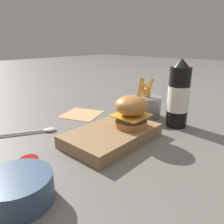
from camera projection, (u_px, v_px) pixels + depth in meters
The scene contains 9 objects.
ground_plane at pixel (140, 147), 0.56m from camera, with size 6.00×6.00×0.00m, color #5B5651.
serving_board at pixel (112, 135), 0.60m from camera, with size 0.26×0.16×0.03m.
burger at pixel (131, 111), 0.60m from camera, with size 0.09×0.09×0.09m.
ketchup_bottle at pixel (178, 96), 0.68m from camera, with size 0.07×0.07×0.21m.
fries_basket at pixel (145, 106), 0.78m from camera, with size 0.11×0.11×0.14m.
side_bowl at pixel (18, 188), 0.37m from camera, with size 0.12×0.12×0.05m.
spoon at pixel (39, 131), 0.65m from camera, with size 0.15×0.09×0.01m.
ketchup_puddle at pixel (29, 158), 0.51m from camera, with size 0.04×0.04×0.00m.
parchment_square at pixel (82, 114), 0.82m from camera, with size 0.17×0.17×0.00m.
Camera 1 is at (-0.43, -0.28, 0.26)m, focal length 35.00 mm.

